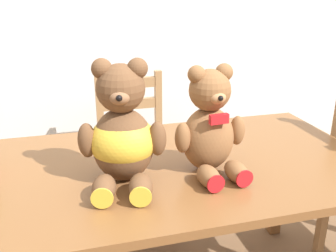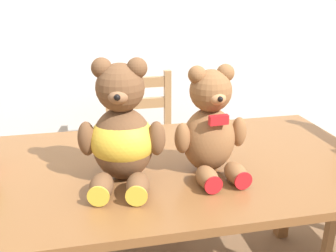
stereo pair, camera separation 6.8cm
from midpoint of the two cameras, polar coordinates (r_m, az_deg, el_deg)
dining_table at (r=1.45m, az=-1.65°, el=-8.70°), size 1.57×0.85×0.70m
wooden_chair_behind at (r=2.19m, az=-5.88°, el=-3.73°), size 0.39×0.45×0.86m
teddy_bear_left at (r=1.24m, az=-8.51°, el=-1.34°), size 0.29×0.32×0.42m
teddy_bear_right at (r=1.30m, az=4.96°, el=-0.19°), size 0.27×0.27×0.38m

